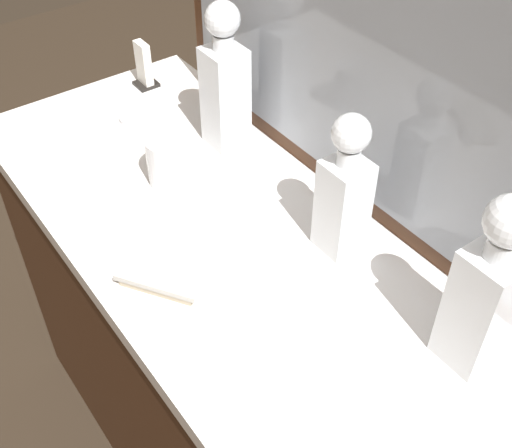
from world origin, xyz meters
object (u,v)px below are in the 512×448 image
Objects in this scene: silver_brush_far_left at (162,279)px; crystal_tumbler_far_right at (170,162)px; porcelain_dish at (135,118)px; crystal_decanter_far_left at (344,198)px; crystal_decanter_rear at (225,90)px; crystal_decanter_far_right at (484,299)px; napkin_holder at (144,68)px.

crystal_tumbler_far_right is at bearing 146.02° from silver_brush_far_left.
silver_brush_far_left is at bearing -23.13° from porcelain_dish.
crystal_tumbler_far_right is 0.28m from silver_brush_far_left.
crystal_decanter_rear reaches higher than crystal_decanter_far_left.
silver_brush_far_left is (-0.39, -0.30, -0.11)m from crystal_decanter_far_right.
porcelain_dish is at bearing -169.70° from crystal_decanter_far_left.
crystal_decanter_far_right is 0.67m from crystal_decanter_rear.
crystal_decanter_far_right is at bearing 13.20° from crystal_tumbler_far_right.
crystal_decanter_rear is 0.25m from porcelain_dish.
napkin_holder reaches higher than crystal_tumbler_far_right.
porcelain_dish is (-0.56, -0.10, -0.10)m from crystal_decanter_far_left.
crystal_decanter_rear is 0.19m from crystal_tumbler_far_right.
porcelain_dish is 0.62× the size of napkin_holder.
silver_brush_far_left is (0.27, -0.32, -0.11)m from crystal_decanter_rear.
crystal_decanter_far_right is 1.95× the size of silver_brush_far_left.
crystal_decanter_far_right reaches higher than crystal_decanter_far_left.
crystal_decanter_far_left reaches higher than silver_brush_far_left.
silver_brush_far_left is 2.30× the size of porcelain_dish.
napkin_holder is (-0.12, 0.09, 0.04)m from porcelain_dish.
crystal_decanter_far_right is 0.50m from silver_brush_far_left.
crystal_decanter_far_left is 1.73× the size of silver_brush_far_left.
porcelain_dish is at bearing -173.23° from crystal_decanter_far_right.
silver_brush_far_left is at bearing -142.59° from crystal_decanter_far_right.
crystal_decanter_rear is 0.31m from napkin_holder.
crystal_decanter_far_right is 0.97m from napkin_holder.
crystal_decanter_far_right is at bearing 0.49° from napkin_holder.
silver_brush_far_left is (-0.10, -0.30, -0.10)m from crystal_decanter_far_left.
crystal_decanter_far_left reaches higher than crystal_tumbler_far_right.
crystal_decanter_far_left is 0.58m from porcelain_dish.
crystal_decanter_far_left is 0.87× the size of crystal_decanter_rear.
crystal_decanter_rear is at bearing 32.50° from porcelain_dish.
crystal_decanter_rear reaches higher than napkin_holder.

